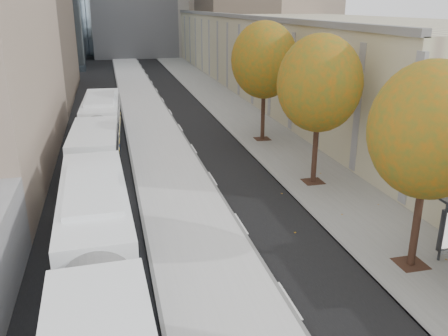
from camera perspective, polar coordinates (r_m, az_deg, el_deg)
name	(u,v)px	position (r m, az deg, el deg)	size (l,w,h in m)	color
bus_platform	(153,132)	(36.89, -8.49, 4.37)	(4.25, 150.00, 0.15)	silver
sidewalk	(253,126)	(38.40, 3.52, 5.07)	(4.75, 150.00, 0.08)	slate
building_tan	(271,44)	(68.57, 5.65, 14.57)	(18.00, 92.00, 8.00)	gray
tree_c	(430,131)	(17.67, 23.54, 4.13)	(4.20, 4.20, 7.28)	black
tree_d	(319,84)	(25.22, 11.40, 9.92)	(4.40, 4.40, 7.60)	black
tree_e	(264,60)	(33.49, 4.89, 12.79)	(4.60, 4.60, 7.92)	black
bus_near	(98,270)	(15.52, -14.97, -11.77)	(2.97, 17.02, 2.83)	white
bus_far	(99,129)	(32.32, -14.75, 4.53)	(3.16, 17.04, 2.83)	white
distant_car	(109,105)	(44.30, -13.68, 7.32)	(1.62, 4.03, 1.37)	white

